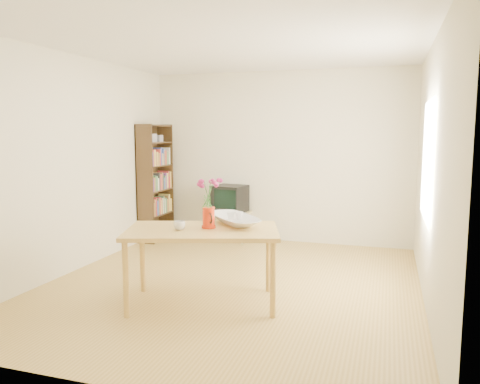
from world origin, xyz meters
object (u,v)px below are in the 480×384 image
(pitcher, at_px, (209,218))
(mug, at_px, (179,225))
(television, at_px, (230,198))
(bowl, at_px, (234,200))
(table, at_px, (202,237))

(pitcher, bearing_deg, mug, -178.67)
(mug, xyz_separation_m, television, (-0.42, 2.73, -0.12))
(pitcher, height_order, television, pitcher)
(bowl, bearing_deg, mug, -132.03)
(table, distance_m, television, 2.69)
(bowl, bearing_deg, table, -122.57)
(pitcher, xyz_separation_m, television, (-0.66, 2.55, -0.18))
(mug, bearing_deg, bowl, 178.47)
(pitcher, xyz_separation_m, bowl, (0.17, 0.28, 0.15))
(mug, bearing_deg, pitcher, 167.23)
(mug, height_order, bowl, bowl)
(television, bearing_deg, table, -67.02)
(mug, bearing_deg, television, -130.68)
(bowl, bearing_deg, television, 110.00)
(table, distance_m, pitcher, 0.19)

